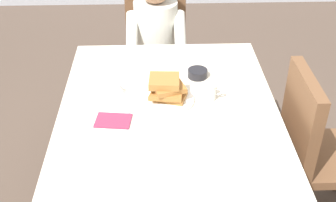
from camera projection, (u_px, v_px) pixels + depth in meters
name	position (u px, v px, depth m)	size (l,w,h in m)	color
dining_table_main	(169.00, 127.00, 2.25)	(1.12, 1.52, 0.74)	silver
chair_diner	(156.00, 45.00, 3.28)	(0.44, 0.45, 0.93)	brown
diner_person	(156.00, 37.00, 3.07)	(0.40, 0.43, 1.12)	silver
chair_right_side	(315.00, 143.00, 2.33)	(0.45, 0.44, 0.93)	brown
plate_breakfast	(167.00, 100.00, 2.28)	(0.28, 0.28, 0.02)	white
breakfast_stack	(167.00, 88.00, 2.25)	(0.21, 0.18, 0.11)	#A36B33
cup_coffee	(209.00, 92.00, 2.28)	(0.11, 0.08, 0.08)	white
bowl_butter	(198.00, 73.00, 2.47)	(0.11, 0.11, 0.04)	black
syrup_pitcher	(118.00, 87.00, 2.33)	(0.08, 0.08, 0.07)	silver
fork_left_of_plate	(130.00, 103.00, 2.26)	(0.18, 0.01, 0.01)	silver
knife_right_of_plate	(204.00, 102.00, 2.27)	(0.20, 0.01, 0.01)	silver
spoon_near_edge	(174.00, 137.00, 2.03)	(0.15, 0.01, 0.01)	silver
napkin_folded	(113.00, 121.00, 2.14)	(0.17, 0.12, 0.01)	#8C2D4C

